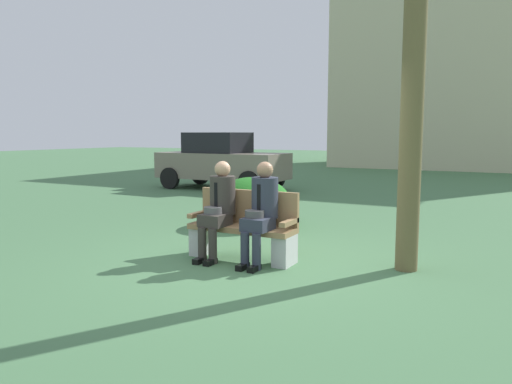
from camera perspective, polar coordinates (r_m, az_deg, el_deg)
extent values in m
plane|color=#467249|center=(6.18, -0.28, -8.56)|extent=(80.00, 80.00, 0.00)
cube|color=#99754C|center=(6.35, -1.69, -4.28)|extent=(1.44, 0.44, 0.07)
cube|color=#99754C|center=(6.47, -0.87, -1.74)|extent=(1.44, 0.06, 0.45)
cube|color=#99754C|center=(6.68, -6.77, -2.59)|extent=(0.08, 0.44, 0.06)
cube|color=#99754C|center=(6.03, 3.94, -3.60)|extent=(0.08, 0.44, 0.06)
cube|color=silver|center=(6.72, -6.30, -5.67)|extent=(0.20, 0.37, 0.38)
cube|color=silver|center=(6.13, 3.40, -6.86)|extent=(0.20, 0.37, 0.38)
cube|color=#38332D|center=(6.34, -4.82, -3.27)|extent=(0.32, 0.38, 0.16)
cylinder|color=#38332D|center=(6.29, -6.35, -6.20)|extent=(0.11, 0.11, 0.45)
cylinder|color=#38332D|center=(6.20, -5.12, -6.37)|extent=(0.11, 0.11, 0.45)
cube|color=black|center=(6.29, -6.64, -8.00)|extent=(0.09, 0.22, 0.07)
cube|color=black|center=(6.20, -5.41, -8.19)|extent=(0.09, 0.22, 0.07)
cylinder|color=#38332D|center=(6.45, -3.94, -0.36)|extent=(0.34, 0.34, 0.51)
cube|color=black|center=(6.31, -4.73, -0.34)|extent=(0.05, 0.01, 0.32)
sphere|color=tan|center=(6.42, -3.97, 2.72)|extent=(0.21, 0.21, 0.21)
cylinder|color=#545454|center=(6.31, -5.09, -2.16)|extent=(0.24, 0.24, 0.09)
cube|color=#2D3342|center=(6.03, 0.23, -3.77)|extent=(0.32, 0.38, 0.16)
cylinder|color=#2D3342|center=(5.97, -1.31, -6.88)|extent=(0.11, 0.11, 0.45)
cylinder|color=#2D3342|center=(5.89, 0.06, -7.05)|extent=(0.11, 0.11, 0.45)
cube|color=black|center=(5.96, -1.59, -8.77)|extent=(0.09, 0.22, 0.07)
cube|color=black|center=(5.89, -0.22, -8.97)|extent=(0.09, 0.22, 0.07)
cylinder|color=#2D3342|center=(6.15, 1.05, -0.66)|extent=(0.34, 0.34, 0.52)
cube|color=black|center=(6.00, 0.34, -0.65)|extent=(0.05, 0.01, 0.33)
sphere|color=#9E7556|center=(6.11, 1.05, 2.62)|extent=(0.21, 0.21, 0.21)
cylinder|color=#484848|center=(6.01, -0.17, -2.60)|extent=(0.24, 0.24, 0.09)
cylinder|color=brown|center=(6.05, 17.99, 12.18)|extent=(0.27, 0.27, 4.48)
ellipsoid|color=#226E20|center=(8.68, -0.45, -1.12)|extent=(1.40, 1.28, 0.87)
cube|color=slate|center=(14.50, -4.00, 3.13)|extent=(3.93, 1.63, 0.76)
cube|color=black|center=(14.56, -4.52, 5.82)|extent=(1.73, 1.39, 0.60)
cylinder|color=black|center=(14.53, 2.22, 1.65)|extent=(0.64, 0.15, 0.64)
cylinder|color=black|center=(13.16, -0.83, 1.11)|extent=(0.64, 0.15, 0.64)
cylinder|color=black|center=(15.94, -6.59, 2.07)|extent=(0.64, 0.15, 0.64)
cylinder|color=black|center=(14.70, -10.12, 1.61)|extent=(0.64, 0.15, 0.64)
cube|color=beige|center=(26.66, 24.29, 13.53)|extent=(12.37, 7.32, 10.01)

